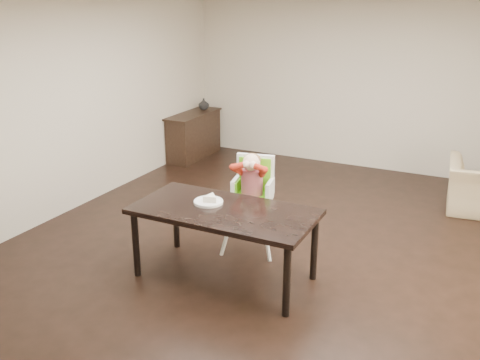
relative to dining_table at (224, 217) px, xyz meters
The scene contains 7 objects.
ground 1.09m from the dining_table, 69.94° to the left, with size 7.00×7.00×0.00m, color black.
room_walls 1.47m from the dining_table, 69.94° to the left, with size 6.02×7.02×2.71m.
dining_table is the anchor object (origin of this frame).
high_chair 0.77m from the dining_table, 93.84° to the left, with size 0.55×0.55×1.12m.
plate 0.25m from the dining_table, 161.13° to the left, with size 0.34×0.34×0.08m.
sideboard 4.31m from the dining_table, 125.27° to the left, with size 0.44×1.26×0.79m.
vase 4.61m from the dining_table, 122.64° to the left, with size 0.19×0.20×0.19m, color #99999E.
Camera 1 is at (2.01, -5.08, 2.75)m, focal length 40.00 mm.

